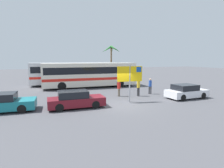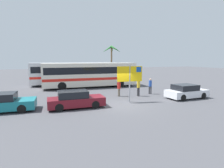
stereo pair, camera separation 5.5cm
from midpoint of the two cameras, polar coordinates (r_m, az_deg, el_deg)
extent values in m
plane|color=#4C4C51|center=(15.09, 2.84, -6.50)|extent=(120.00, 120.00, 0.00)
cube|color=silver|center=(24.24, -6.61, 3.02)|extent=(11.98, 2.58, 2.90)
cube|color=black|center=(24.20, -6.63, 4.32)|extent=(11.50, 2.61, 0.84)
cube|color=red|center=(24.29, -6.59, 1.82)|extent=(11.86, 2.61, 0.32)
cylinder|color=black|center=(26.50, 0.76, 0.81)|extent=(1.00, 0.28, 1.00)
cylinder|color=black|center=(24.34, 2.60, 0.18)|extent=(1.00, 0.28, 1.00)
cylinder|color=black|center=(25.02, -15.48, 0.11)|extent=(1.00, 0.28, 1.00)
cylinder|color=black|center=(22.71, -15.11, -0.64)|extent=(1.00, 0.28, 1.00)
cube|color=silver|center=(27.33, -11.46, 3.45)|extent=(11.98, 2.58, 2.90)
cube|color=black|center=(27.29, -11.49, 4.60)|extent=(11.50, 2.61, 0.84)
cube|color=red|center=(27.37, -11.43, 2.39)|extent=(11.86, 2.61, 0.32)
cylinder|color=black|center=(29.28, -4.47, 1.45)|extent=(1.00, 0.28, 1.00)
cylinder|color=black|center=(27.05, -3.24, 0.94)|extent=(1.00, 0.28, 1.00)
cylinder|color=black|center=(28.37, -19.16, 0.84)|extent=(1.00, 0.28, 1.00)
cylinder|color=black|center=(26.06, -19.16, 0.26)|extent=(1.00, 0.28, 1.00)
cylinder|color=gray|center=(15.87, 5.56, 0.07)|extent=(0.11, 0.11, 3.20)
cube|color=yellow|center=(15.78, 5.60, 3.13)|extent=(2.19, 0.31, 1.30)
cube|color=#1447A8|center=(16.02, 8.35, 4.48)|extent=(0.45, 0.12, 0.44)
cube|color=#19757F|center=(15.28, -30.67, -5.55)|extent=(4.48, 1.97, 0.64)
cylinder|color=black|center=(15.84, -25.08, -5.44)|extent=(0.61, 0.18, 0.60)
cylinder|color=black|center=(14.25, -26.04, -6.92)|extent=(0.61, 0.18, 0.60)
cube|color=maroon|center=(14.45, -10.85, -5.30)|extent=(4.25, 1.69, 0.64)
cube|color=black|center=(14.29, -11.91, -3.10)|extent=(2.22, 1.54, 0.52)
cylinder|color=black|center=(15.45, -6.41, -5.06)|extent=(0.60, 0.16, 0.60)
cylinder|color=black|center=(14.02, -5.01, -6.38)|extent=(0.60, 0.16, 0.60)
cylinder|color=black|center=(15.10, -16.22, -5.63)|extent=(0.60, 0.16, 0.60)
cylinder|color=black|center=(13.63, -15.85, -7.06)|extent=(0.60, 0.16, 0.60)
cube|color=silver|center=(18.94, 22.15, -2.64)|extent=(4.05, 2.04, 0.64)
cube|color=black|center=(18.68, 21.72, -0.95)|extent=(2.15, 1.78, 0.52)
cylinder|color=black|center=(20.40, 22.94, -2.49)|extent=(0.61, 0.20, 0.60)
cylinder|color=black|center=(19.30, 26.43, -3.25)|extent=(0.61, 0.20, 0.60)
cylinder|color=black|center=(18.75, 17.68, -3.10)|extent=(0.61, 0.20, 0.60)
cylinder|color=black|center=(17.55, 21.16, -3.99)|extent=(0.61, 0.20, 0.60)
cylinder|color=#2D2D33|center=(18.77, 8.04, -2.38)|extent=(0.13, 0.13, 0.86)
cylinder|color=#2D2D33|center=(18.64, 8.42, -2.46)|extent=(0.13, 0.13, 0.86)
cylinder|color=gold|center=(18.59, 8.28, -0.07)|extent=(0.32, 0.32, 0.68)
sphere|color=tan|center=(18.53, 8.30, 1.34)|extent=(0.23, 0.23, 0.23)
cylinder|color=#2D2D33|center=(20.05, 12.02, -1.91)|extent=(0.13, 0.13, 0.81)
cylinder|color=#2D2D33|center=(20.08, 11.52, -1.88)|extent=(0.13, 0.13, 0.81)
cylinder|color=#2851B2|center=(19.96, 11.83, 0.15)|extent=(0.32, 0.32, 0.64)
sphere|color=tan|center=(19.91, 11.86, 1.37)|extent=(0.22, 0.22, 0.22)
cylinder|color=#706656|center=(18.37, 2.11, -2.67)|extent=(0.13, 0.13, 0.77)
cylinder|color=#706656|center=(18.53, 2.37, -2.59)|extent=(0.13, 0.13, 0.77)
cylinder|color=red|center=(18.34, 2.25, -0.50)|extent=(0.32, 0.32, 0.61)
sphere|color=tan|center=(18.28, 2.26, 0.78)|extent=(0.21, 0.21, 0.21)
cylinder|color=brown|center=(37.54, -0.11, 6.66)|extent=(0.32, 0.32, 5.96)
cone|color=#2D7533|center=(37.90, 1.27, 10.70)|extent=(2.10, 0.44, 1.41)
cone|color=#2D7533|center=(38.56, 0.11, 10.77)|extent=(1.38, 2.11, 1.27)
cone|color=#2D7533|center=(37.91, -1.47, 10.68)|extent=(1.91, 1.65, 1.44)
cone|color=#2D7533|center=(36.94, -1.20, 10.79)|extent=(2.10, 1.28, 1.39)
cone|color=#2D7533|center=(36.69, 0.67, 11.12)|extent=(0.79, 2.23, 1.04)
camera|label=1|loc=(0.03, -89.91, 0.01)|focal=29.57mm
camera|label=2|loc=(0.03, 90.09, -0.01)|focal=29.57mm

